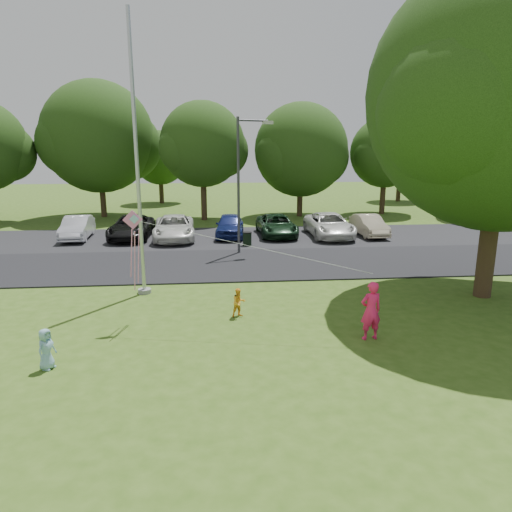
{
  "coord_description": "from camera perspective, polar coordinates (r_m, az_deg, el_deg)",
  "views": [
    {
      "loc": [
        -0.76,
        -11.9,
        5.42
      ],
      "look_at": [
        0.68,
        4.0,
        1.6
      ],
      "focal_mm": 32.0,
      "sensor_mm": 36.0,
      "label": 1
    }
  ],
  "objects": [
    {
      "name": "street_lamp",
      "position": [
        23.36,
        -1.59,
        10.29
      ],
      "size": [
        1.88,
        0.76,
        6.88
      ],
      "rotation": [
        0.0,
        0.0,
        0.31
      ],
      "color": "#3F3F44",
      "rests_on": "ground"
    },
    {
      "name": "tree_row",
      "position": [
        36.21,
        -1.49,
        13.91
      ],
      "size": [
        64.35,
        11.94,
        10.88
      ],
      "color": "#332316",
      "rests_on": "ground"
    },
    {
      "name": "trash_can",
      "position": [
        25.46,
        -1.11,
        2.11
      ],
      "size": [
        0.51,
        0.51,
        0.82
      ],
      "rotation": [
        0.0,
        0.0,
        0.23
      ],
      "color": "black",
      "rests_on": "ground"
    },
    {
      "name": "horizon_trees",
      "position": [
        46.04,
        0.87,
        12.07
      ],
      "size": [
        77.46,
        7.2,
        7.02
      ],
      "color": "#332316",
      "rests_on": "ground"
    },
    {
      "name": "parking_strip",
      "position": [
        27.94,
        -3.51,
        2.31
      ],
      "size": [
        42.0,
        7.0,
        0.06
      ],
      "primitive_type": "cube",
      "color": "black",
      "rests_on": "ground"
    },
    {
      "name": "big_tree",
      "position": [
        18.24,
        28.59,
        16.58
      ],
      "size": [
        9.83,
        9.29,
        11.8
      ],
      "rotation": [
        0.0,
        0.0,
        -0.37
      ],
      "color": "#332316",
      "rests_on": "ground"
    },
    {
      "name": "child_blue",
      "position": [
        12.69,
        -24.75,
        -10.52
      ],
      "size": [
        0.52,
        0.61,
        1.06
      ],
      "primitive_type": "imported",
      "rotation": [
        0.0,
        0.0,
        1.15
      ],
      "color": "#85B6CC",
      "rests_on": "ground"
    },
    {
      "name": "park_road",
      "position": [
        21.6,
        -2.99,
        -1.01
      ],
      "size": [
        60.0,
        6.0,
        0.06
      ],
      "primitive_type": "cube",
      "color": "black",
      "rests_on": "ground"
    },
    {
      "name": "kite",
      "position": [
        14.17,
        -14.34,
        2.56
      ],
      "size": [
        7.14,
        2.1,
        2.57
      ],
      "rotation": [
        0.0,
        0.0,
        0.14
      ],
      "color": "pink",
      "rests_on": "ground"
    },
    {
      "name": "child_yellow",
      "position": [
        14.96,
        -2.16,
        -5.84
      ],
      "size": [
        0.57,
        0.51,
        0.96
      ],
      "primitive_type": "imported",
      "rotation": [
        0.0,
        0.0,
        0.37
      ],
      "color": "#FFAE28",
      "rests_on": "ground"
    },
    {
      "name": "parked_cars",
      "position": [
        27.79,
        -3.64,
        3.74
      ],
      "size": [
        19.35,
        5.57,
        1.42
      ],
      "color": "silver",
      "rests_on": "ground"
    },
    {
      "name": "ground",
      "position": [
        13.1,
        -1.42,
        -10.99
      ],
      "size": [
        120.0,
        120.0,
        0.0
      ],
      "primitive_type": "plane",
      "color": "#345616",
      "rests_on": "ground"
    },
    {
      "name": "flagpole",
      "position": [
        17.17,
        -14.52,
        8.85
      ],
      "size": [
        0.5,
        0.5,
        10.0
      ],
      "color": "#B7BABF",
      "rests_on": "ground"
    },
    {
      "name": "woman",
      "position": [
        13.53,
        14.16,
        -6.64
      ],
      "size": [
        0.69,
        0.51,
        1.73
      ],
      "primitive_type": "imported",
      "rotation": [
        0.0,
        0.0,
        3.29
      ],
      "color": "#FF2164",
      "rests_on": "ground"
    }
  ]
}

